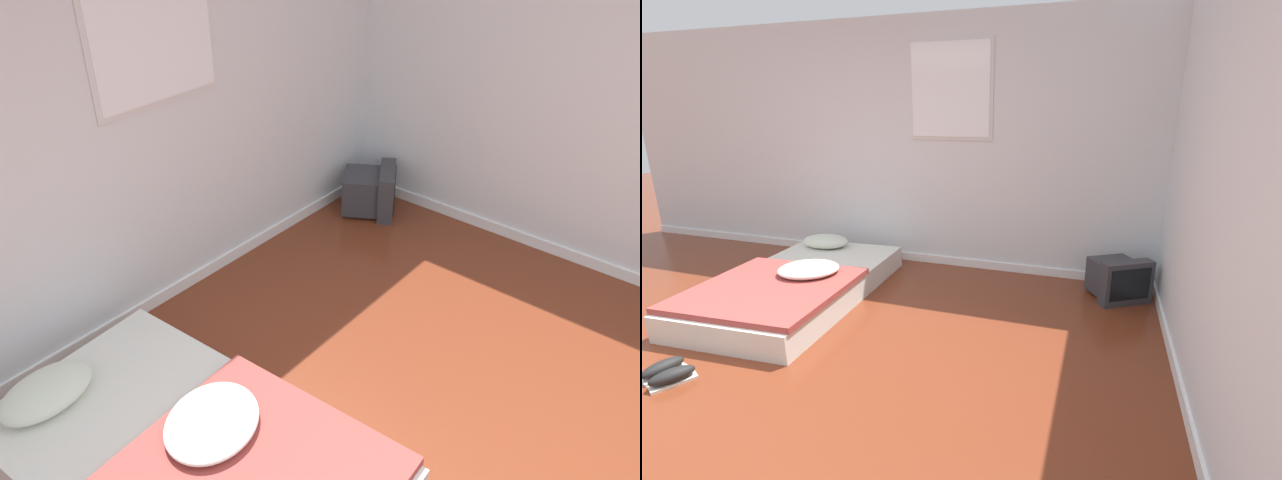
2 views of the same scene
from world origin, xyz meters
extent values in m
cube|color=silver|center=(0.00, 2.84, 1.30)|extent=(7.75, 0.06, 2.60)
cube|color=white|center=(0.00, 2.80, 0.04)|extent=(7.75, 0.02, 0.09)
cube|color=silver|center=(0.56, 2.80, 1.87)|extent=(0.90, 0.01, 0.98)
cube|color=white|center=(0.56, 2.79, 1.87)|extent=(0.83, 0.01, 0.91)
cube|color=silver|center=(-0.50, 1.54, 0.11)|extent=(1.32, 2.13, 0.22)
ellipsoid|color=silver|center=(-0.76, 2.33, 0.29)|extent=(0.54, 0.37, 0.14)
ellipsoid|color=silver|center=(-0.34, 1.50, 0.31)|extent=(0.66, 0.61, 0.11)
cube|color=#333338|center=(2.27, 2.51, 0.18)|extent=(0.49, 0.46, 0.32)
cube|color=#333338|center=(2.38, 2.32, 0.20)|extent=(0.47, 0.36, 0.40)
cube|color=black|center=(2.42, 2.27, 0.21)|extent=(0.33, 0.21, 0.29)
camera|label=1|loc=(-1.63, -0.26, 2.73)|focal=35.00mm
camera|label=2|loc=(2.09, -1.49, 1.68)|focal=24.00mm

